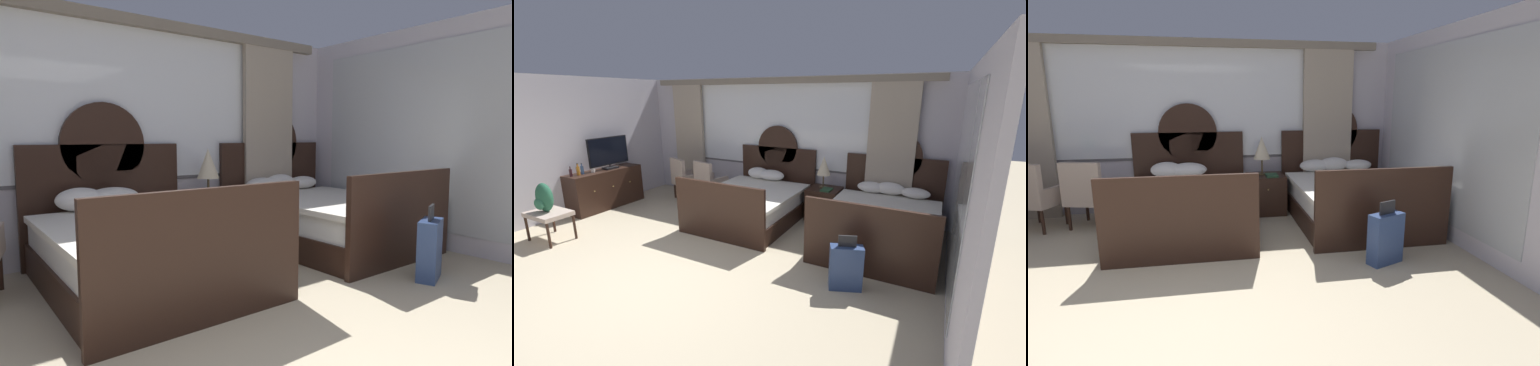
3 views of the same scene
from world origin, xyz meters
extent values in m
plane|color=#BCAD8E|center=(0.00, 0.00, 0.00)|extent=(24.00, 24.00, 0.00)
cube|color=silver|center=(0.00, 3.68, 1.35)|extent=(6.75, 0.07, 2.70)
cube|color=#575459|center=(0.00, 3.63, 1.75)|extent=(4.23, 0.02, 1.82)
cube|color=white|center=(0.00, 3.63, 1.75)|extent=(4.15, 0.02, 1.74)
cube|color=tan|center=(-2.32, 3.54, 1.30)|extent=(0.82, 0.08, 2.60)
cube|color=tan|center=(2.32, 3.54, 1.30)|extent=(0.82, 0.08, 2.60)
cube|color=gray|center=(0.00, 3.54, 2.62)|extent=(6.21, 0.10, 0.12)
cube|color=silver|center=(-3.41, 1.52, 1.35)|extent=(0.07, 4.24, 2.70)
cube|color=silver|center=(3.41, 1.52, 1.35)|extent=(0.07, 4.24, 2.70)
cube|color=#B2B7BC|center=(3.36, 1.82, 1.35)|extent=(0.01, 2.97, 2.27)
cube|color=black|center=(0.05, 2.50, 0.15)|extent=(1.63, 2.08, 0.30)
cube|color=white|center=(0.05, 2.50, 0.42)|extent=(1.57, 1.98, 0.25)
cube|color=silver|center=(0.05, 2.42, 0.58)|extent=(1.67, 1.88, 0.06)
cube|color=black|center=(0.05, 3.57, 0.64)|extent=(1.71, 0.06, 1.27)
cylinder|color=black|center=(0.05, 3.57, 1.27)|extent=(0.90, 0.06, 0.90)
cube|color=black|center=(0.05, 1.43, 0.50)|extent=(1.71, 0.06, 0.99)
ellipsoid|color=white|center=(-0.29, 3.32, 0.73)|extent=(0.47, 0.33, 0.24)
ellipsoid|color=white|center=(0.03, 3.31, 0.72)|extent=(0.57, 0.34, 0.22)
cube|color=black|center=(2.41, 2.50, 0.15)|extent=(1.63, 2.08, 0.30)
cube|color=white|center=(2.41, 2.50, 0.42)|extent=(1.57, 1.98, 0.25)
cube|color=silver|center=(2.41, 2.42, 0.58)|extent=(1.67, 1.88, 0.06)
cube|color=black|center=(2.41, 3.57, 0.64)|extent=(1.71, 0.06, 1.27)
cylinder|color=black|center=(2.41, 3.57, 1.27)|extent=(0.90, 0.06, 0.90)
cube|color=black|center=(2.41, 1.43, 0.50)|extent=(1.71, 0.06, 0.99)
ellipsoid|color=white|center=(2.07, 3.37, 0.71)|extent=(0.50, 0.27, 0.20)
ellipsoid|color=white|center=(2.39, 3.37, 0.72)|extent=(0.50, 0.25, 0.23)
ellipsoid|color=white|center=(2.81, 3.36, 0.70)|extent=(0.48, 0.29, 0.18)
cube|color=black|center=(1.23, 3.22, 0.30)|extent=(0.59, 0.59, 0.61)
sphere|color=tan|center=(1.23, 2.91, 0.44)|extent=(0.02, 0.02, 0.02)
cylinder|color=brown|center=(1.18, 3.27, 0.62)|extent=(0.14, 0.14, 0.02)
cylinder|color=brown|center=(1.18, 3.27, 0.74)|extent=(0.03, 0.03, 0.23)
cone|color=beige|center=(1.18, 3.27, 1.04)|extent=(0.27, 0.27, 0.35)
cube|color=#285133|center=(1.31, 3.10, 0.62)|extent=(0.18, 0.26, 0.03)
cube|color=black|center=(-3.13, 1.72, 0.41)|extent=(0.48, 1.54, 0.81)
sphere|color=tan|center=(-2.88, 2.14, 0.49)|extent=(0.03, 0.03, 0.03)
sphere|color=tan|center=(-2.88, 1.72, 0.49)|extent=(0.03, 0.03, 0.03)
sphere|color=tan|center=(-2.88, 1.30, 0.49)|extent=(0.03, 0.03, 0.03)
cube|color=black|center=(-3.11, 1.87, 0.83)|extent=(0.20, 0.28, 0.04)
cylinder|color=black|center=(-3.11, 1.87, 0.88)|extent=(0.04, 0.04, 0.05)
cube|color=black|center=(-3.11, 1.87, 1.20)|extent=(0.04, 0.91, 0.59)
cube|color=black|center=(-3.09, 1.87, 1.20)|extent=(0.01, 0.87, 0.55)
cylinder|color=black|center=(-3.17, 1.05, 0.88)|extent=(0.05, 0.05, 0.14)
cylinder|color=black|center=(-3.17, 1.05, 0.98)|extent=(0.02, 0.02, 0.06)
cylinder|color=black|center=(-3.17, 1.05, 1.00)|extent=(0.02, 0.02, 0.01)
cylinder|color=#B7701E|center=(-3.14, 1.18, 0.90)|extent=(0.06, 0.06, 0.17)
cylinder|color=#B7701E|center=(-3.14, 1.18, 1.01)|extent=(0.02, 0.02, 0.07)
cylinder|color=black|center=(-3.14, 1.18, 1.04)|extent=(0.03, 0.03, 0.01)
cylinder|color=#385B99|center=(-3.15, 1.28, 0.89)|extent=(0.06, 0.06, 0.16)
cylinder|color=#385B99|center=(-3.15, 1.28, 1.00)|extent=(0.02, 0.02, 0.06)
cylinder|color=black|center=(-3.15, 1.28, 1.03)|extent=(0.03, 0.03, 0.01)
cylinder|color=white|center=(-3.13, 1.48, 0.85)|extent=(0.08, 0.08, 0.08)
torus|color=white|center=(-3.08, 1.48, 0.86)|extent=(0.05, 0.01, 0.05)
cube|color=#B29E8E|center=(-1.30, 3.01, 0.40)|extent=(0.66, 0.66, 0.10)
cube|color=#B29E8E|center=(-1.35, 2.78, 0.70)|extent=(0.55, 0.21, 0.51)
cube|color=#B29E8E|center=(-1.06, 2.95, 0.53)|extent=(0.17, 0.50, 0.16)
cube|color=#B29E8E|center=(-1.54, 3.06, 0.53)|extent=(0.17, 0.50, 0.16)
cylinder|color=black|center=(-1.03, 3.18, 0.17)|extent=(0.04, 0.04, 0.35)
cylinder|color=black|center=(-1.46, 3.28, 0.17)|extent=(0.04, 0.04, 0.35)
cylinder|color=black|center=(-1.13, 2.74, 0.17)|extent=(0.04, 0.04, 0.35)
cylinder|color=black|center=(-1.57, 2.84, 0.17)|extent=(0.04, 0.04, 0.35)
cube|color=#B29E8E|center=(-2.00, 3.01, 0.40)|extent=(0.70, 0.70, 0.10)
cube|color=#B29E8E|center=(-2.07, 2.79, 0.70)|extent=(0.55, 0.26, 0.51)
cube|color=#B29E8E|center=(-1.76, 2.93, 0.53)|extent=(0.22, 0.49, 0.16)
cube|color=#B29E8E|center=(-2.23, 3.09, 0.53)|extent=(0.22, 0.49, 0.16)
cylinder|color=black|center=(-1.71, 3.15, 0.17)|extent=(0.04, 0.04, 0.35)
cylinder|color=black|center=(-2.13, 3.30, 0.17)|extent=(0.04, 0.04, 0.35)
cylinder|color=black|center=(-1.86, 2.72, 0.17)|extent=(0.04, 0.04, 0.35)
cylinder|color=black|center=(-2.28, 2.87, 0.17)|extent=(0.04, 0.04, 0.35)
cube|color=#B29E8E|center=(-2.45, 0.17, 0.46)|extent=(0.67, 0.48, 0.07)
cylinder|color=black|center=(-2.75, -0.04, 0.21)|extent=(0.04, 0.04, 0.42)
cylinder|color=black|center=(-2.15, -0.04, 0.21)|extent=(0.04, 0.04, 0.42)
cylinder|color=black|center=(-2.75, 0.38, 0.21)|extent=(0.04, 0.04, 0.42)
cylinder|color=black|center=(-2.15, 0.38, 0.21)|extent=(0.04, 0.04, 0.42)
ellipsoid|color=#23563D|center=(-2.48, 0.17, 0.73)|extent=(0.33, 0.21, 0.48)
ellipsoid|color=#2C6448|center=(-2.48, 0.07, 0.65)|extent=(0.23, 0.10, 0.19)
cube|color=navy|center=(2.25, 1.03, 0.28)|extent=(0.43, 0.31, 0.57)
cube|color=#232326|center=(2.25, 1.03, 0.64)|extent=(0.21, 0.10, 0.14)
cylinder|color=black|center=(2.11, 0.97, 0.03)|extent=(0.05, 0.04, 0.05)
cylinder|color=black|center=(2.40, 1.09, 0.03)|extent=(0.05, 0.04, 0.05)
camera|label=1|loc=(-1.45, -1.10, 1.34)|focal=29.86mm
camera|label=2|loc=(3.12, -2.62, 2.34)|focal=23.07mm
camera|label=3|loc=(0.41, -2.70, 1.80)|focal=27.00mm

